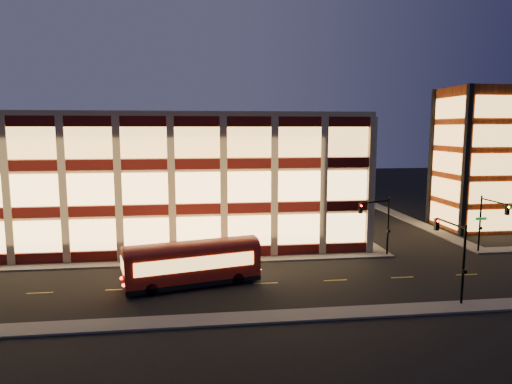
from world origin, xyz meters
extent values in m
plane|color=black|center=(0.00, 0.00, 0.00)|extent=(200.00, 200.00, 0.00)
cube|color=#514F4C|center=(-3.00, 1.00, 0.07)|extent=(54.00, 2.00, 0.15)
cube|color=#514F4C|center=(23.00, 17.00, 0.07)|extent=(2.00, 30.00, 0.15)
cube|color=#514F4C|center=(34.00, 17.00, 0.07)|extent=(2.00, 30.00, 0.15)
cube|color=#514F4C|center=(0.00, -13.00, 0.07)|extent=(100.00, 2.00, 0.15)
cube|color=tan|center=(-3.00, 17.00, 7.00)|extent=(50.00, 30.00, 14.00)
cube|color=tan|center=(-3.00, 17.00, 14.25)|extent=(50.40, 30.40, 0.50)
cube|color=#470C0A|center=(-3.00, 1.88, 0.65)|extent=(50.10, 0.25, 1.00)
cube|color=#FEC06A|center=(-3.00, 1.90, 2.75)|extent=(49.00, 0.20, 3.00)
cube|color=#470C0A|center=(22.12, 17.00, 0.65)|extent=(0.25, 30.10, 1.00)
cube|color=#FEC06A|center=(22.10, 17.00, 2.75)|extent=(0.20, 29.00, 3.00)
cube|color=#470C0A|center=(-3.00, 1.88, 5.05)|extent=(50.10, 0.25, 1.00)
cube|color=#FEC06A|center=(-3.00, 1.90, 7.15)|extent=(49.00, 0.20, 3.00)
cube|color=#470C0A|center=(22.12, 17.00, 5.05)|extent=(0.25, 30.10, 1.00)
cube|color=#FEC06A|center=(22.10, 17.00, 7.15)|extent=(0.20, 29.00, 3.00)
cube|color=#470C0A|center=(-3.00, 1.88, 9.45)|extent=(50.10, 0.25, 1.00)
cube|color=#FEC06A|center=(-3.00, 1.90, 11.55)|extent=(49.00, 0.20, 3.00)
cube|color=#470C0A|center=(22.12, 17.00, 9.45)|extent=(0.25, 30.10, 1.00)
cube|color=#FEC06A|center=(22.10, 17.00, 11.55)|extent=(0.20, 29.00, 3.00)
cube|color=#8C3814|center=(40.00, 12.00, 9.00)|extent=(8.00, 8.00, 18.00)
cube|color=black|center=(36.00, 8.00, 9.00)|extent=(0.60, 0.60, 18.00)
cube|color=black|center=(36.00, 16.00, 9.00)|extent=(0.60, 0.60, 18.00)
cube|color=black|center=(44.00, 16.00, 9.00)|extent=(0.60, 0.60, 18.00)
cube|color=#FEB759|center=(40.00, 7.92, 1.80)|extent=(6.60, 0.16, 2.60)
cube|color=#FEB759|center=(35.92, 12.00, 1.80)|extent=(0.16, 6.60, 2.60)
cube|color=#FEB759|center=(40.00, 7.92, 5.20)|extent=(6.60, 0.16, 2.60)
cube|color=#FEB759|center=(35.92, 12.00, 5.20)|extent=(0.16, 6.60, 2.60)
cube|color=#FEB759|center=(40.00, 7.92, 8.60)|extent=(6.60, 0.16, 2.60)
cube|color=#FEB759|center=(35.92, 12.00, 8.60)|extent=(0.16, 6.60, 2.60)
cube|color=#FEB759|center=(40.00, 7.92, 12.00)|extent=(6.60, 0.16, 2.60)
cube|color=#FEB759|center=(35.92, 12.00, 12.00)|extent=(0.16, 6.60, 2.60)
cube|color=#FEB759|center=(40.00, 7.92, 15.40)|extent=(6.60, 0.16, 2.60)
cube|color=#FEB759|center=(35.92, 12.00, 15.40)|extent=(0.16, 6.60, 2.60)
cylinder|color=black|center=(23.50, 0.80, 3.00)|extent=(0.18, 0.18, 6.00)
cylinder|color=black|center=(21.75, 0.05, 5.70)|extent=(3.56, 1.63, 0.14)
cube|color=black|center=(20.00, -0.70, 5.20)|extent=(0.32, 0.32, 0.95)
sphere|color=#FF0C05|center=(20.00, -0.88, 5.50)|extent=(0.20, 0.20, 0.20)
cube|color=black|center=(23.50, 0.60, 2.60)|extent=(0.25, 0.18, 0.28)
cylinder|color=black|center=(33.50, 0.80, 3.00)|extent=(0.18, 0.18, 6.00)
cylinder|color=black|center=(33.50, -1.20, 5.70)|extent=(0.14, 4.00, 0.14)
cube|color=black|center=(33.50, -3.20, 5.20)|extent=(0.32, 0.32, 0.95)
sphere|color=#0CFF26|center=(33.50, -3.38, 5.50)|extent=(0.20, 0.20, 0.20)
cube|color=black|center=(33.50, 0.60, 2.60)|extent=(0.25, 0.18, 0.28)
cube|color=#0C7226|center=(33.50, 0.65, 3.60)|extent=(1.20, 0.06, 0.28)
cylinder|color=black|center=(23.50, -12.50, 3.00)|extent=(0.18, 0.18, 6.00)
cylinder|color=black|center=(23.50, -10.50, 5.70)|extent=(0.14, 4.00, 0.14)
cube|color=black|center=(23.50, -8.50, 5.20)|extent=(0.32, 0.32, 0.95)
sphere|color=#FF0C05|center=(23.50, -8.68, 5.50)|extent=(0.20, 0.20, 0.20)
cube|color=black|center=(23.50, -12.70, 2.60)|extent=(0.25, 0.18, 0.28)
cube|color=#A01608|center=(3.93, -5.66, 1.87)|extent=(11.37, 5.36, 2.54)
cube|color=black|center=(3.93, -5.66, 0.39)|extent=(11.37, 5.36, 0.39)
cylinder|color=black|center=(0.80, -7.70, 0.50)|extent=(1.04, 0.56, 0.99)
cylinder|color=black|center=(0.21, -5.34, 0.50)|extent=(1.04, 0.56, 0.99)
cylinder|color=black|center=(7.65, -5.98, 0.50)|extent=(1.04, 0.56, 0.99)
cylinder|color=black|center=(7.06, -3.63, 0.50)|extent=(1.04, 0.56, 0.99)
cube|color=#FEB759|center=(4.27, -7.03, 2.21)|extent=(9.43, 2.42, 1.10)
cube|color=#FEB759|center=(3.59, -4.30, 2.21)|extent=(9.43, 2.42, 1.10)
camera|label=1|loc=(4.54, -42.28, 12.81)|focal=32.00mm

